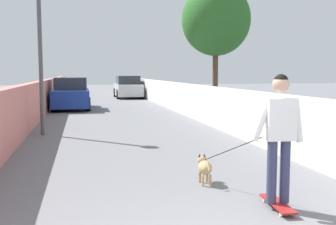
% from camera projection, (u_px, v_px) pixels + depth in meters
% --- Properties ---
extents(ground_plane, '(80.00, 80.00, 0.00)m').
position_uv_depth(ground_plane, '(114.00, 114.00, 16.90)').
color(ground_plane, slate).
extents(wall_left, '(48.00, 0.30, 1.44)m').
position_uv_depth(wall_left, '(35.00, 102.00, 14.25)').
color(wall_left, '#CC726B').
rests_on(wall_left, ground).
extents(fence_right, '(48.00, 0.30, 1.31)m').
position_uv_depth(fence_right, '(194.00, 101.00, 15.52)').
color(fence_right, silver).
rests_on(fence_right, ground).
extents(tree_right_near, '(2.87, 2.87, 5.47)m').
position_uv_depth(tree_right_near, '(216.00, 20.00, 16.41)').
color(tree_right_near, brown).
rests_on(tree_right_near, ground).
extents(lamp_post, '(0.36, 0.36, 4.26)m').
position_uv_depth(lamp_post, '(40.00, 32.00, 11.10)').
color(lamp_post, '#4C4C51').
rests_on(lamp_post, ground).
extents(skateboard, '(0.81, 0.26, 0.08)m').
position_uv_depth(skateboard, '(277.00, 204.00, 5.22)').
color(skateboard, maroon).
rests_on(skateboard, ground).
extents(person_skateboarder, '(0.25, 0.71, 1.70)m').
position_uv_depth(person_skateboarder, '(280.00, 128.00, 5.12)').
color(person_skateboarder, '#333859').
rests_on(person_skateboarder, skateboard).
extents(dog, '(1.63, 0.72, 1.06)m').
position_uv_depth(dog, '(205.00, 167.00, 6.38)').
color(dog, tan).
rests_on(dog, ground).
extents(car_near, '(3.99, 1.80, 1.54)m').
position_uv_depth(car_near, '(71.00, 94.00, 19.29)').
color(car_near, navy).
rests_on(car_near, ground).
extents(car_far, '(3.91, 1.80, 1.54)m').
position_uv_depth(car_far, '(128.00, 88.00, 27.72)').
color(car_far, silver).
rests_on(car_far, ground).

